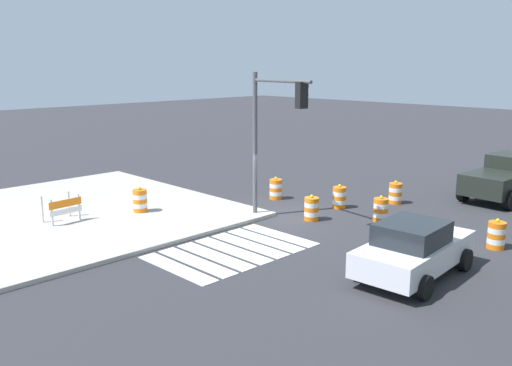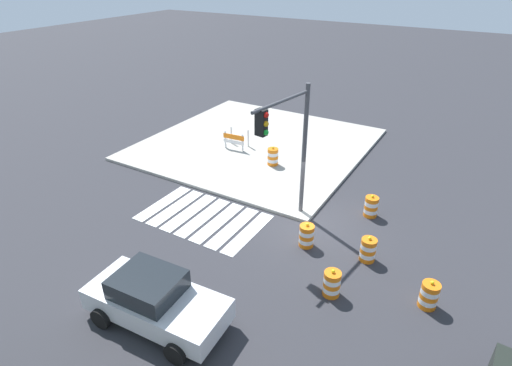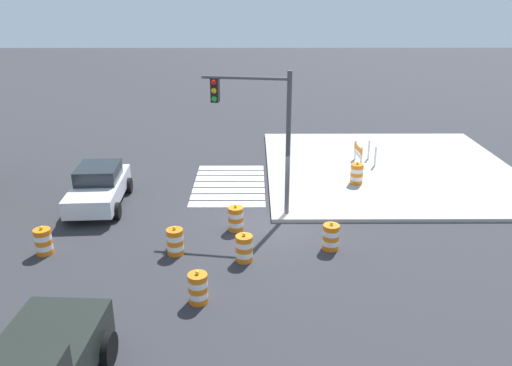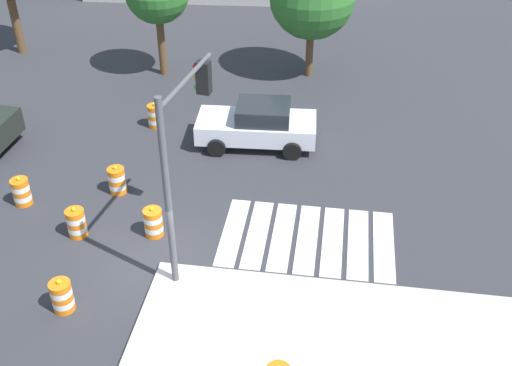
% 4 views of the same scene
% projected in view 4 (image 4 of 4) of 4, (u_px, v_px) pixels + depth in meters
% --- Properties ---
extents(ground_plane, '(120.00, 120.00, 0.00)m').
position_uv_depth(ground_plane, '(161.00, 266.00, 17.64)').
color(ground_plane, '#2D2D33').
extents(crosswalk_stripes, '(5.10, 3.20, 0.02)m').
position_uv_depth(crosswalk_stripes, '(307.00, 238.00, 18.63)').
color(crosswalk_stripes, silver).
rests_on(crosswalk_stripes, ground).
extents(sports_car, '(4.40, 2.34, 1.63)m').
position_uv_depth(sports_car, '(258.00, 124.00, 22.67)').
color(sports_car, silver).
rests_on(sports_car, ground).
extents(traffic_barrel_near_corner, '(0.56, 0.56, 1.02)m').
position_uv_depth(traffic_barrel_near_corner, '(76.00, 223.00, 18.53)').
color(traffic_barrel_near_corner, orange).
rests_on(traffic_barrel_near_corner, ground).
extents(traffic_barrel_crosswalk_end, '(0.56, 0.56, 1.02)m').
position_uv_depth(traffic_barrel_crosswalk_end, '(117.00, 180.00, 20.36)').
color(traffic_barrel_crosswalk_end, orange).
rests_on(traffic_barrel_crosswalk_end, ground).
extents(traffic_barrel_median_near, '(0.56, 0.56, 1.02)m').
position_uv_depth(traffic_barrel_median_near, '(21.00, 192.00, 19.83)').
color(traffic_barrel_median_near, orange).
rests_on(traffic_barrel_median_near, ground).
extents(traffic_barrel_median_far, '(0.56, 0.56, 1.02)m').
position_uv_depth(traffic_barrel_median_far, '(155.00, 116.00, 23.94)').
color(traffic_barrel_median_far, orange).
rests_on(traffic_barrel_median_far, ground).
extents(traffic_barrel_far_curb, '(0.56, 0.56, 1.02)m').
position_uv_depth(traffic_barrel_far_curb, '(62.00, 296.00, 16.05)').
color(traffic_barrel_far_curb, orange).
rests_on(traffic_barrel_far_curb, ground).
extents(traffic_barrel_lane_center, '(0.56, 0.56, 1.02)m').
position_uv_depth(traffic_barrel_lane_center, '(153.00, 222.00, 18.55)').
color(traffic_barrel_lane_center, orange).
rests_on(traffic_barrel_lane_center, ground).
extents(traffic_light_pole, '(0.71, 3.26, 5.50)m').
position_uv_depth(traffic_light_pole, '(182.00, 139.00, 15.75)').
color(traffic_light_pole, '#4C4C51').
rests_on(traffic_light_pole, sidewalk_corner).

